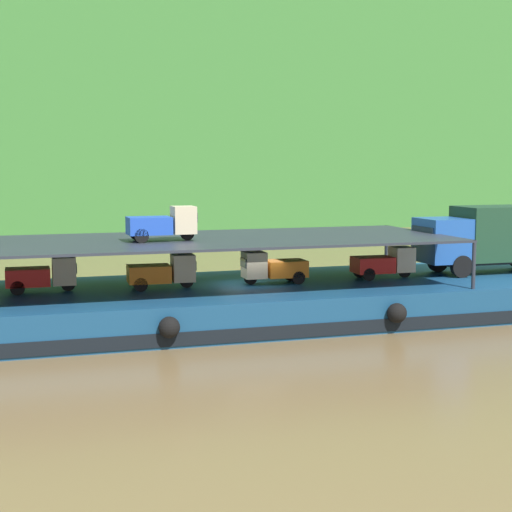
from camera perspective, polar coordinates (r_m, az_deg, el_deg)
name	(u,v)px	position (r m, az deg, el deg)	size (l,w,h in m)	color
ground_plane	(251,319)	(34.35, -0.34, -4.49)	(400.00, 400.00, 0.00)	brown
hillside_far_bank	(91,4)	(91.47, -11.56, 17.06)	(135.96, 34.76, 41.30)	#387533
cargo_barge	(251,302)	(34.19, -0.33, -3.27)	(33.50, 9.39, 1.50)	navy
covered_lorry	(492,236)	(39.07, 16.34, 1.34)	(7.87, 2.33, 3.10)	#1E4C99
cargo_rack	(162,241)	(32.93, -6.67, 1.03)	(24.30, 7.97, 2.00)	#232833
mini_truck_lower_aft	(42,275)	(33.11, -14.87, -1.30)	(2.76, 1.24, 1.38)	red
mini_truck_lower_mid	(163,272)	(33.08, -6.62, -1.12)	(2.78, 1.28, 1.38)	orange
mini_truck_lower_fore	(273,267)	(34.24, 1.21, -0.81)	(2.76, 1.23, 1.38)	orange
mini_truck_lower_bow	(384,263)	(36.20, 9.06, -0.48)	(2.78, 1.27, 1.38)	red
mini_truck_upper_mid	(163,224)	(32.44, -6.59, 2.28)	(2.75, 1.21, 1.38)	#1E47B7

